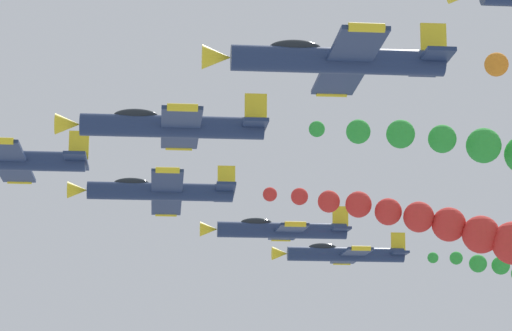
% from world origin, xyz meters
% --- Properties ---
extents(airplane_lead, '(9.57, 10.35, 2.33)m').
position_xyz_m(airplane_lead, '(-0.01, 14.14, 136.29)').
color(airplane_lead, navy).
extents(airplane_left_inner, '(9.56, 10.35, 2.41)m').
position_xyz_m(airplane_left_inner, '(-7.92, 4.95, 136.10)').
color(airplane_left_inner, navy).
extents(airplane_right_inner, '(9.56, 10.35, 2.35)m').
position_xyz_m(airplane_right_inner, '(7.72, 5.49, 136.54)').
color(airplane_right_inner, navy).
extents(smoke_trail_right_inner, '(4.84, 18.21, 5.85)m').
position_xyz_m(smoke_trail_right_inner, '(5.81, -13.70, 133.84)').
color(smoke_trail_right_inner, red).
extents(airplane_left_outer, '(9.57, 10.35, 2.34)m').
position_xyz_m(airplane_left_outer, '(-17.26, -1.84, 136.37)').
color(airplane_left_outer, navy).
extents(airplane_right_outer, '(9.55, 10.35, 2.46)m').
position_xyz_m(airplane_right_outer, '(16.35, -2.99, 135.99)').
color(airplane_right_outer, navy).
extents(airplane_high_slot, '(9.56, 10.35, 2.35)m').
position_xyz_m(airplane_high_slot, '(24.85, -8.81, 135.94)').
color(airplane_high_slot, navy).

